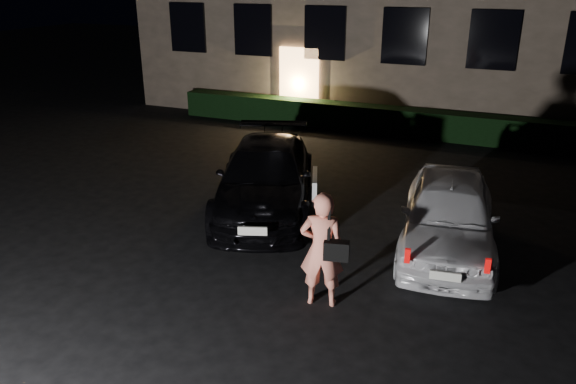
% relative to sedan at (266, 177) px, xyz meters
% --- Properties ---
extents(ground, '(80.00, 80.00, 0.00)m').
position_rel_sedan_xyz_m(ground, '(1.28, -3.42, -0.71)').
color(ground, black).
rests_on(ground, ground).
extents(hedge, '(15.00, 0.70, 0.85)m').
position_rel_sedan_xyz_m(hedge, '(1.28, 7.08, -0.28)').
color(hedge, black).
rests_on(hedge, ground).
extents(sedan, '(3.50, 5.26, 1.41)m').
position_rel_sedan_xyz_m(sedan, '(0.00, 0.00, 0.00)').
color(sedan, black).
rests_on(sedan, ground).
extents(hatch, '(2.14, 4.31, 1.41)m').
position_rel_sedan_xyz_m(hatch, '(3.93, -0.51, -0.00)').
color(hatch, white).
rests_on(hatch, ground).
extents(man, '(0.83, 0.58, 1.86)m').
position_rel_sedan_xyz_m(man, '(2.40, -3.15, 0.22)').
color(man, '#F3876E').
rests_on(man, ground).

